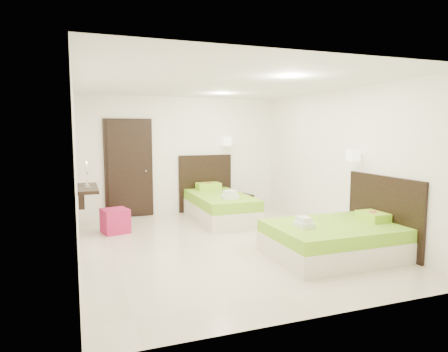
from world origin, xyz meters
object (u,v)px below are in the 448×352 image
object	(u,v)px
bed_double	(338,238)
nightstand	(241,203)
bed_single	(219,205)
ottoman	(115,221)

from	to	relation	value
bed_double	nightstand	world-z (taller)	bed_double
bed_single	ottoman	world-z (taller)	bed_single
nightstand	ottoman	distance (m)	3.10
bed_single	nightstand	size ratio (longest dim) A/B	4.75
bed_single	ottoman	size ratio (longest dim) A/B	4.72
nightstand	ottoman	world-z (taller)	ottoman
bed_single	nightstand	xyz separation A→B (m)	(0.78, 0.63, -0.12)
nightstand	ottoman	size ratio (longest dim) A/B	0.99
nightstand	bed_double	bearing A→B (deg)	-102.15
nightstand	bed_single	bearing A→B (deg)	-154.17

